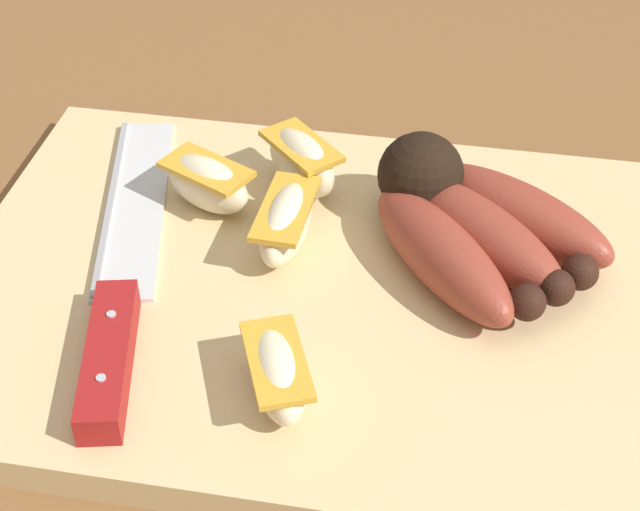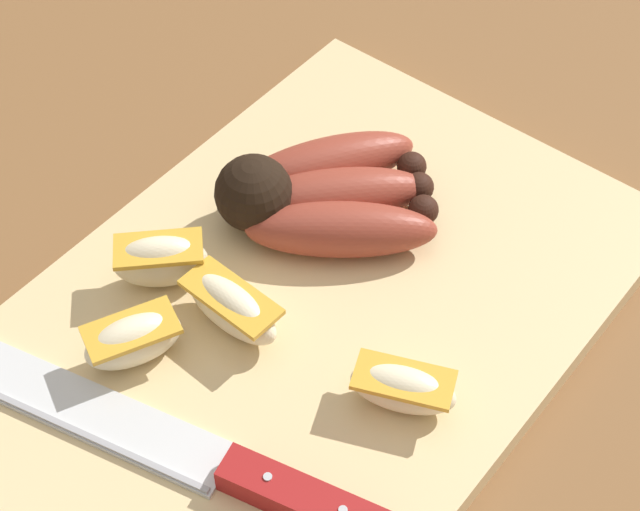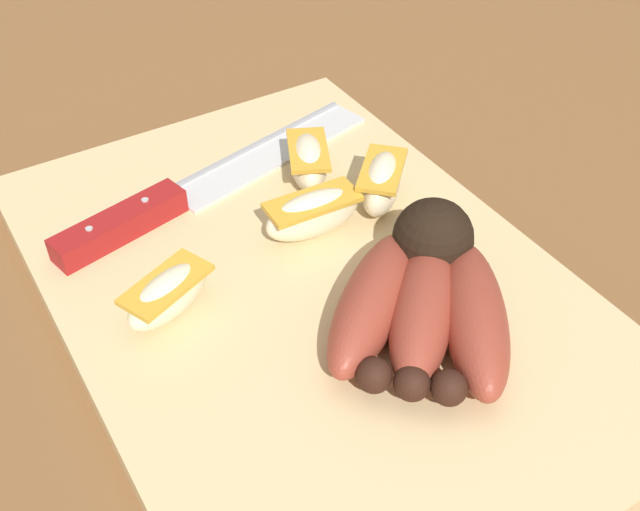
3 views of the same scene
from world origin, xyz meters
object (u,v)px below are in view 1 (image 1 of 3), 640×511
at_px(apple_wedge_extra, 207,183).
at_px(apple_wedge_middle, 302,161).
at_px(apple_wedge_near, 285,374).
at_px(chefs_knife, 119,297).
at_px(banana_bunch, 471,223).
at_px(apple_wedge_far, 286,222).

bearing_deg(apple_wedge_extra, apple_wedge_middle, 28.59).
bearing_deg(apple_wedge_extra, apple_wedge_near, -61.61).
relative_size(chefs_knife, apple_wedge_near, 4.08).
xyz_separation_m(banana_bunch, chefs_knife, (-0.19, -0.08, -0.01)).
relative_size(banana_bunch, apple_wedge_far, 2.20).
relative_size(apple_wedge_middle, apple_wedge_far, 0.86).
distance_m(apple_wedge_near, apple_wedge_middle, 0.18).
distance_m(apple_wedge_middle, apple_wedge_extra, 0.06).
bearing_deg(chefs_knife, apple_wedge_near, -24.96).
height_order(banana_bunch, apple_wedge_far, banana_bunch).
distance_m(chefs_knife, apple_wedge_middle, 0.15).
bearing_deg(apple_wedge_near, apple_wedge_far, 101.31).
bearing_deg(apple_wedge_middle, apple_wedge_far, -87.98).
bearing_deg(chefs_knife, banana_bunch, 23.78).
xyz_separation_m(apple_wedge_near, apple_wedge_far, (-0.02, 0.12, 0.00)).
bearing_deg(apple_wedge_near, apple_wedge_middle, 98.23).
height_order(apple_wedge_far, apple_wedge_extra, same).
distance_m(apple_wedge_near, apple_wedge_far, 0.12).
bearing_deg(banana_bunch, apple_wedge_far, -172.01).
relative_size(chefs_knife, apple_wedge_middle, 4.52).
height_order(chefs_knife, apple_wedge_extra, apple_wedge_extra).
distance_m(banana_bunch, chefs_knife, 0.20).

